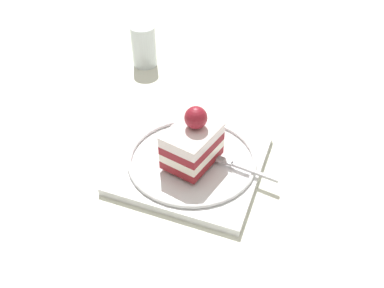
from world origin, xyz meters
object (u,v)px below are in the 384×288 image
(dessert_plate, at_px, (192,162))
(fork, at_px, (241,167))
(drink_glass_far, at_px, (144,49))
(cake_slice, at_px, (193,143))
(whipped_cream_dollop, at_px, (207,122))

(dessert_plate, distance_m, fork, 0.09)
(dessert_plate, bearing_deg, drink_glass_far, -51.57)
(dessert_plate, bearing_deg, fork, -177.61)
(cake_slice, relative_size, whipped_cream_dollop, 3.57)
(dessert_plate, height_order, whipped_cream_dollop, whipped_cream_dollop)
(dessert_plate, relative_size, fork, 1.92)
(whipped_cream_dollop, relative_size, fork, 0.24)
(dessert_plate, height_order, cake_slice, cake_slice)
(whipped_cream_dollop, bearing_deg, dessert_plate, 92.48)
(dessert_plate, xyz_separation_m, cake_slice, (-0.00, 0.01, 0.05))
(dessert_plate, relative_size, cake_slice, 2.20)
(whipped_cream_dollop, bearing_deg, cake_slice, 94.25)
(cake_slice, distance_m, drink_glass_far, 0.39)
(dessert_plate, xyz_separation_m, drink_glass_far, (0.24, -0.30, 0.03))
(cake_slice, distance_m, fork, 0.09)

